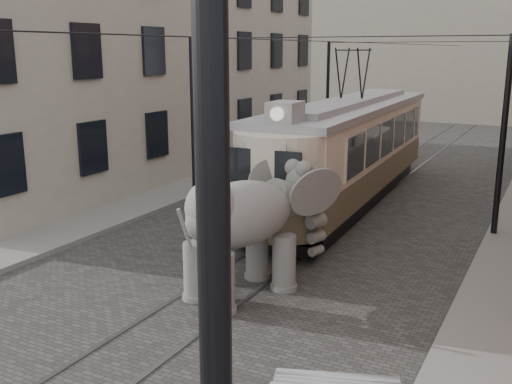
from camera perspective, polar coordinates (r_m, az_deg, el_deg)
The scene contains 9 objects.
ground at distance 15.26m, azimuth -0.69°, elevation -7.78°, with size 120.00×120.00×0.00m, color #403E3B.
tram_rails at distance 15.25m, azimuth -0.69°, elevation -7.74°, with size 1.54×80.00×0.02m, color slate, non-canonical shape.
sidewalk_right at distance 13.67m, azimuth 22.49°, elevation -11.16°, with size 2.00×60.00×0.15m, color slate.
sidewalk_left at distance 19.03m, azimuth -18.23°, elevation -3.87°, with size 2.00×60.00×0.15m, color slate.
stucco_building at distance 28.67m, azimuth -10.87°, elevation 12.23°, with size 7.00×24.00×10.00m, color gray.
distant_block at distance 52.95m, azimuth 21.00°, elevation 14.27°, with size 28.00×10.00×14.00m, color gray.
catenary at distance 19.01m, azimuth 5.95°, elevation 5.77°, with size 11.00×30.20×6.00m, color black, non-canonical shape.
tram at distance 22.13m, azimuth 9.08°, elevation 6.24°, with size 2.91×14.10×5.59m, color beige, non-canonical shape.
elephant at distance 13.52m, azimuth -1.51°, elevation -3.94°, with size 2.68×4.86×2.98m, color slate, non-canonical shape.
Camera 1 is at (6.76, -12.50, 5.55)m, focal length 41.48 mm.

